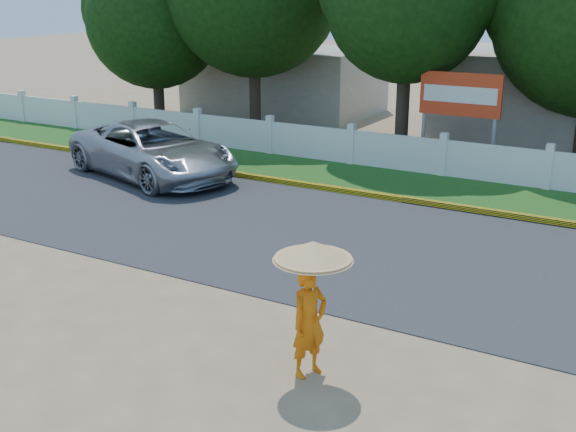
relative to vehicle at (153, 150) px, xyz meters
The scene contains 9 objects.
ground 10.11m from the vehicle, 42.83° to the right, with size 120.00×120.00×0.00m, color #9E8460.
road 7.79m from the vehicle, 17.63° to the right, with size 60.00×7.00×0.02m, color #38383A.
grass_verge 7.98m from the vehicle, 21.45° to the left, with size 60.00×3.50×0.03m, color #2D601E.
curb 7.52m from the vehicle, ahead, with size 40.00×0.18×0.16m, color yellow.
fence 8.58m from the vehicle, 30.50° to the left, with size 40.00×0.10×1.10m, color silver.
building_far 12.44m from the vehicle, 102.13° to the left, with size 8.00×5.00×2.80m, color #B7AD99.
vehicle is the anchor object (origin of this frame).
monk_with_parasol 12.21m from the vehicle, 39.38° to the right, with size 1.14×1.14×2.07m.
billboard 9.32m from the vehicle, 36.20° to the left, with size 2.50×0.13×2.95m.
Camera 1 is at (6.43, -9.16, 5.42)m, focal length 45.00 mm.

